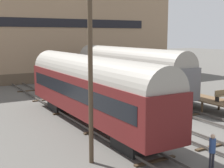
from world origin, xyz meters
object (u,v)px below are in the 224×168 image
Objects in this scene: train_car_grey at (127,68)px; person_worker at (212,148)px; train_car_maroon at (90,86)px; utility_pole at (90,65)px; bench at (221,95)px.

person_worker is at bearing -110.35° from train_car_grey.
train_car_maroon is at bearing 100.78° from person_worker.
train_car_grey is 10.24× the size of person_worker.
train_car_grey is 18.39m from utility_pole.
train_car_maroon reaches higher than person_worker.
utility_pole is at bearing 141.96° from person_worker.
train_car_grey is 19.26m from person_worker.
utility_pole is at bearing -165.00° from bench.
utility_pole is (-14.34, -3.84, 3.57)m from bench.
train_car_maroon is 9.74× the size of person_worker.
train_car_grey reaches higher than person_worker.
utility_pole reaches higher than train_car_grey.
utility_pole is (-11.47, -14.22, 2.11)m from train_car_grey.
bench is at bearing -74.54° from train_car_grey.
bench is (2.87, -10.37, -1.47)m from train_car_grey.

